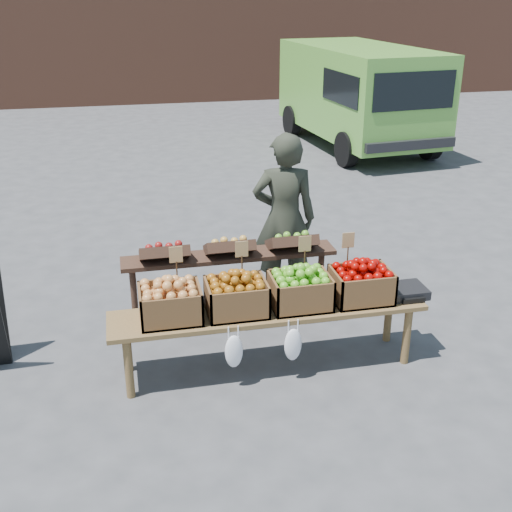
{
  "coord_description": "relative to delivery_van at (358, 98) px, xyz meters",
  "views": [
    {
      "loc": [
        -0.51,
        -5.16,
        3.13
      ],
      "look_at": [
        0.62,
        0.03,
        0.85
      ],
      "focal_mm": 45.0,
      "sensor_mm": 36.0,
      "label": 1
    }
  ],
  "objects": [
    {
      "name": "vendor",
      "position": [
        -3.18,
        -6.33,
        -0.09
      ],
      "size": [
        0.73,
        0.55,
        1.79
      ],
      "primitive_type": "imported",
      "rotation": [
        0.0,
        0.0,
        2.93
      ],
      "color": "#272A20",
      "rests_on": "ground"
    },
    {
      "name": "display_bench",
      "position": [
        -3.64,
        -7.61,
        -0.7
      ],
      "size": [
        2.7,
        0.56,
        0.57
      ],
      "primitive_type": null,
      "color": "brown",
      "rests_on": "ground"
    },
    {
      "name": "back_table",
      "position": [
        -3.85,
        -6.89,
        -0.47
      ],
      "size": [
        2.1,
        0.44,
        1.04
      ],
      "primitive_type": null,
      "color": "#352117",
      "rests_on": "ground"
    },
    {
      "name": "crate_green_apples",
      "position": [
        -2.82,
        -7.61,
        -0.28
      ],
      "size": [
        0.5,
        0.4,
        0.28
      ],
      "primitive_type": null,
      "color": "#6A0002",
      "rests_on": "display_bench"
    },
    {
      "name": "delivery_van",
      "position": [
        0.0,
        0.0,
        0.0
      ],
      "size": [
        2.45,
        4.58,
        1.97
      ],
      "primitive_type": null,
      "rotation": [
        0.0,
        0.0,
        0.1
      ],
      "color": "#5BA239",
      "rests_on": "ground"
    },
    {
      "name": "weighing_scale",
      "position": [
        -2.39,
        -7.61,
        -0.38
      ],
      "size": [
        0.34,
        0.3,
        0.08
      ],
      "primitive_type": "cube",
      "color": "black",
      "rests_on": "display_bench"
    },
    {
      "name": "ground",
      "position": [
        -4.26,
        -7.14,
        -0.99
      ],
      "size": [
        80.0,
        80.0,
        0.0
      ],
      "primitive_type": "plane",
      "color": "#424244"
    },
    {
      "name": "crate_red_apples",
      "position": [
        -3.37,
        -7.61,
        -0.28
      ],
      "size": [
        0.5,
        0.4,
        0.28
      ],
      "primitive_type": null,
      "color": "#4A9225",
      "rests_on": "display_bench"
    },
    {
      "name": "crate_golden_apples",
      "position": [
        -4.47,
        -7.61,
        -0.28
      ],
      "size": [
        0.5,
        0.4,
        0.28
      ],
      "primitive_type": null,
      "color": "gold",
      "rests_on": "display_bench"
    },
    {
      "name": "crate_russet_pears",
      "position": [
        -3.92,
        -7.61,
        -0.28
      ],
      "size": [
        0.5,
        0.4,
        0.28
      ],
      "primitive_type": null,
      "color": "#8C5815",
      "rests_on": "display_bench"
    }
  ]
}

